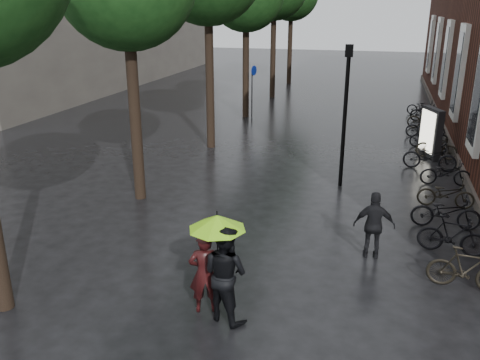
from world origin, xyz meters
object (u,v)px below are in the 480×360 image
(parked_bicycles, at_px, (434,151))
(lamp_post, at_px, (346,103))
(ad_lightbox, at_px, (431,133))
(pedestrian_walking, at_px, (374,225))
(person_black, at_px, (225,273))
(person_burgundy, at_px, (204,273))

(parked_bicycles, distance_m, lamp_post, 5.03)
(ad_lightbox, distance_m, lamp_post, 5.34)
(ad_lightbox, relative_size, lamp_post, 0.43)
(pedestrian_walking, bearing_deg, parked_bicycles, -108.00)
(person_black, height_order, ad_lightbox, ad_lightbox)
(pedestrian_walking, xyz_separation_m, ad_lightbox, (1.81, 8.84, 0.15))
(person_burgundy, distance_m, person_black, 0.49)
(pedestrian_walking, distance_m, parked_bicycles, 8.29)
(pedestrian_walking, distance_m, lamp_post, 5.20)
(pedestrian_walking, relative_size, parked_bicycles, 0.09)
(person_black, bearing_deg, person_burgundy, 8.24)
(pedestrian_walking, relative_size, ad_lightbox, 0.84)
(person_burgundy, bearing_deg, ad_lightbox, -134.30)
(person_black, height_order, lamp_post, lamp_post)
(person_burgundy, relative_size, person_black, 0.85)
(parked_bicycles, bearing_deg, person_black, -111.51)
(lamp_post, bearing_deg, person_burgundy, -103.34)
(parked_bicycles, distance_m, ad_lightbox, 0.93)
(person_black, relative_size, pedestrian_walking, 1.18)
(parked_bicycles, relative_size, lamp_post, 4.20)
(person_burgundy, xyz_separation_m, pedestrian_walking, (2.97, 3.07, -0.01))
(person_burgundy, height_order, pedestrian_walking, person_burgundy)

